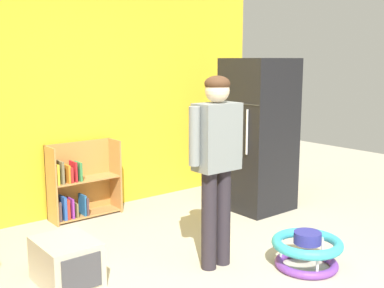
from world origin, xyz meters
TOP-DOWN VIEW (x-y plane):
  - ground_plane at (0.00, 0.00)m, footprint 12.00×12.00m
  - back_wall at (0.00, 2.33)m, footprint 5.20×0.06m
  - refrigerator at (1.71, 1.12)m, footprint 0.73×0.68m
  - bookshelf at (-0.11, 2.14)m, footprint 0.80×0.28m
  - standing_person at (0.23, 0.20)m, footprint 0.57×0.22m
  - baby_walker at (0.81, -0.32)m, footprint 0.60×0.60m
  - pet_carrier at (-0.91, 0.70)m, footprint 0.42×0.55m

SIDE VIEW (x-z plane):
  - ground_plane at x=0.00m, z-range 0.00..0.00m
  - baby_walker at x=0.81m, z-range 0.00..0.32m
  - pet_carrier at x=-0.91m, z-range 0.00..0.36m
  - bookshelf at x=-0.11m, z-range -0.06..0.79m
  - refrigerator at x=1.71m, z-range 0.00..1.78m
  - standing_person at x=0.23m, z-range 0.17..1.80m
  - back_wall at x=0.00m, z-range 0.00..2.70m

